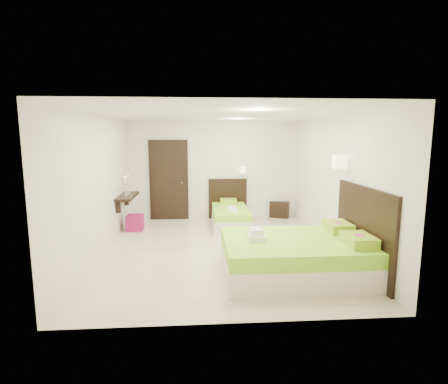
{
  "coord_description": "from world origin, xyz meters",
  "views": [
    {
      "loc": [
        -0.39,
        -6.58,
        2.18
      ],
      "look_at": [
        0.1,
        0.3,
        1.1
      ],
      "focal_mm": 28.0,
      "sensor_mm": 36.0,
      "label": 1
    }
  ],
  "objects": [
    {
      "name": "bed_single",
      "position": [
        0.37,
        1.96,
        0.26
      ],
      "size": [
        1.03,
        1.72,
        1.42
      ],
      "color": "beige",
      "rests_on": "ground"
    },
    {
      "name": "console_shelf",
      "position": [
        -2.08,
        1.6,
        0.82
      ],
      "size": [
        0.35,
        1.2,
        0.78
      ],
      "color": "black",
      "rests_on": "ground"
    },
    {
      "name": "floor",
      "position": [
        0.0,
        0.0,
        0.0
      ],
      "size": [
        5.5,
        5.5,
        0.0
      ],
      "primitive_type": "plane",
      "color": "beige",
      "rests_on": "ground"
    },
    {
      "name": "door",
      "position": [
        -1.2,
        2.7,
        1.05
      ],
      "size": [
        1.02,
        0.15,
        2.14
      ],
      "color": "black",
      "rests_on": "ground"
    },
    {
      "name": "nightstand",
      "position": [
        1.83,
        2.78,
        0.22
      ],
      "size": [
        0.64,
        0.61,
        0.45
      ],
      "primitive_type": "cube",
      "rotation": [
        0.0,
        0.0,
        -0.4
      ],
      "color": "black",
      "rests_on": "ground"
    },
    {
      "name": "bed_double",
      "position": [
        1.2,
        -1.32,
        0.33
      ],
      "size": [
        2.27,
        1.93,
        1.87
      ],
      "color": "beige",
      "rests_on": "ground"
    },
    {
      "name": "ottoman",
      "position": [
        -1.92,
        1.59,
        0.19
      ],
      "size": [
        0.38,
        0.38,
        0.37
      ],
      "primitive_type": "cube",
      "rotation": [
        0.0,
        0.0,
        -0.01
      ],
      "color": "#8A124E",
      "rests_on": "ground"
    }
  ]
}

